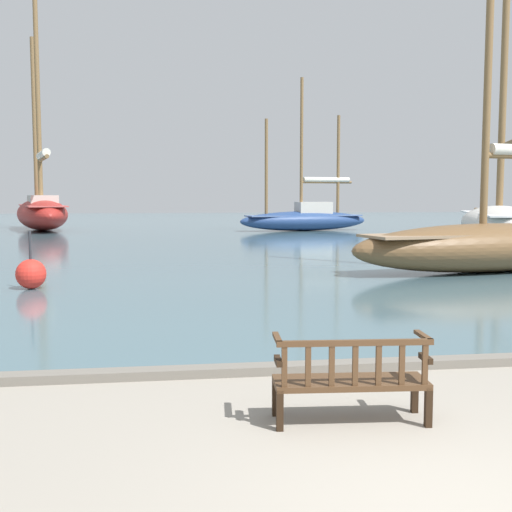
{
  "coord_description": "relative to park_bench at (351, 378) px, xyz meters",
  "views": [
    {
      "loc": [
        -2.21,
        -4.43,
        2.36
      ],
      "look_at": [
        -0.15,
        10.0,
        1.0
      ],
      "focal_mm": 45.0,
      "sensor_mm": 36.0,
      "label": 1
    }
  ],
  "objects": [
    {
      "name": "ground_plane",
      "position": [
        0.31,
        -1.89,
        -0.47
      ],
      "size": [
        160.0,
        160.0,
        0.0
      ],
      "primitive_type": "plane",
      "color": "gray"
    },
    {
      "name": "harbor_water",
      "position": [
        0.31,
        42.11,
        -0.43
      ],
      "size": [
        100.0,
        80.0,
        0.08
      ],
      "primitive_type": "cube",
      "color": "#476670",
      "rests_on": "ground"
    },
    {
      "name": "quay_edge_kerb",
      "position": [
        0.31,
        1.96,
        -0.41
      ],
      "size": [
        40.0,
        0.3,
        0.12
      ],
      "primitive_type": "cube",
      "color": "slate",
      "rests_on": "ground"
    },
    {
      "name": "park_bench",
      "position": [
        0.0,
        0.0,
        0.0
      ],
      "size": [
        1.63,
        0.64,
        0.92
      ],
      "color": "black",
      "rests_on": "ground"
    },
    {
      "name": "sailboat_far_port",
      "position": [
        -10.13,
        38.77,
        1.01
      ],
      "size": [
        6.0,
        13.47,
        15.93
      ],
      "color": "maroon",
      "rests_on": "harbor_water"
    },
    {
      "name": "sailboat_mid_port",
      "position": [
        14.87,
        23.99,
        0.69
      ],
      "size": [
        7.17,
        14.16,
        14.61
      ],
      "color": "silver",
      "rests_on": "harbor_water"
    },
    {
      "name": "sailboat_outer_starboard",
      "position": [
        7.84,
        11.82,
        0.49
      ],
      "size": [
        9.45,
        3.91,
        10.68
      ],
      "color": "brown",
      "rests_on": "harbor_water"
    },
    {
      "name": "sailboat_nearest_port",
      "position": [
        7.34,
        35.31,
        0.51
      ],
      "size": [
        9.18,
        3.79,
        9.96
      ],
      "color": "navy",
      "rests_on": "harbor_water"
    },
    {
      "name": "channel_buoy",
      "position": [
        -5.19,
        10.01,
        -0.02
      ],
      "size": [
        0.74,
        0.74,
        1.44
      ],
      "color": "red",
      "rests_on": "harbor_water"
    }
  ]
}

